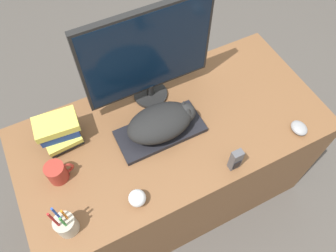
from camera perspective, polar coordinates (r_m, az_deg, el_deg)
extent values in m
plane|color=#4C4742|center=(2.11, 5.19, -18.79)|extent=(12.00, 12.00, 0.00)
cube|color=brown|center=(1.86, 0.66, -6.53)|extent=(1.46, 0.71, 0.75)
cube|color=black|center=(1.50, -1.36, -0.91)|extent=(0.40, 0.18, 0.02)
ellipsoid|color=black|center=(1.44, -1.42, 0.58)|extent=(0.30, 0.19, 0.12)
sphere|color=#262626|center=(1.48, 3.09, 2.33)|extent=(0.09, 0.09, 0.09)
cone|color=#262626|center=(1.44, 3.60, 2.65)|extent=(0.03, 0.03, 0.04)
cone|color=#262626|center=(1.46, 2.74, 3.96)|extent=(0.03, 0.03, 0.04)
cylinder|color=black|center=(1.63, -3.05, 5.56)|extent=(0.17, 0.17, 0.02)
cylinder|color=black|center=(1.60, -3.12, 6.47)|extent=(0.04, 0.04, 0.07)
cube|color=black|center=(1.42, -3.58, 12.62)|extent=(0.60, 0.03, 0.44)
cube|color=black|center=(1.42, -3.42, 12.39)|extent=(0.57, 0.01, 0.42)
ellipsoid|color=gray|center=(1.62, 21.87, -0.32)|extent=(0.07, 0.08, 0.04)
cylinder|color=#9E2D23|center=(1.44, -18.83, -7.68)|extent=(0.08, 0.08, 0.09)
torus|color=#9E2D23|center=(1.44, -17.28, -7.06)|extent=(0.06, 0.01, 0.06)
cylinder|color=#B2A893|center=(1.35, -17.30, -16.14)|extent=(0.08, 0.08, 0.09)
cylinder|color=orange|center=(1.30, -17.30, -14.88)|extent=(0.01, 0.01, 0.14)
cylinder|color=#1E47B2|center=(1.30, -18.58, -14.60)|extent=(0.01, 0.01, 0.16)
cylinder|color=#B21E1E|center=(1.28, -18.96, -15.54)|extent=(0.01, 0.01, 0.18)
cylinder|color=#338C38|center=(1.29, -17.51, -15.99)|extent=(0.01, 0.01, 0.14)
sphere|color=silver|center=(1.34, -5.39, -12.39)|extent=(0.07, 0.07, 0.07)
cube|color=#4C4C51|center=(1.41, 11.69, -5.78)|extent=(0.05, 0.03, 0.12)
cube|color=black|center=(1.42, 11.93, -6.65)|extent=(0.03, 0.00, 0.05)
cube|color=black|center=(1.56, -17.92, -1.92)|extent=(0.16, 0.15, 0.03)
cube|color=#CCC14C|center=(1.54, -18.26, -1.38)|extent=(0.16, 0.17, 0.02)
cube|color=navy|center=(1.51, -18.55, -0.57)|extent=(0.18, 0.13, 0.04)
cube|color=#CCC14C|center=(1.48, -18.97, 0.32)|extent=(0.20, 0.14, 0.04)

